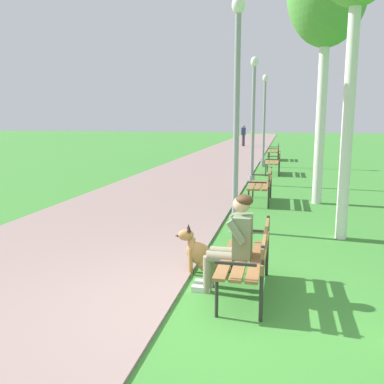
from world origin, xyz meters
name	(u,v)px	position (x,y,z in m)	size (l,w,h in m)	color
ground_plane	(200,314)	(0.00, 0.00, 0.00)	(120.00, 120.00, 0.00)	#3D8433
paved_path	(234,150)	(-2.50, 24.00, 0.02)	(4.30, 60.00, 0.04)	gray
park_bench_near	(250,255)	(0.49, 0.66, 0.51)	(0.55, 1.50, 0.85)	olive
park_bench_mid	(263,183)	(0.33, 6.49, 0.51)	(0.55, 1.50, 0.85)	olive
park_bench_far	(275,161)	(0.47, 12.29, 0.51)	(0.55, 1.50, 0.85)	olive
park_bench_furthest	(275,150)	(0.33, 17.93, 0.51)	(0.55, 1.50, 0.85)	olive
person_seated_on_near_bench	(234,239)	(0.28, 0.71, 0.68)	(0.74, 0.49, 1.25)	gray
dog_shepherd	(203,255)	(-0.22, 1.25, 0.26)	(0.81, 0.41, 0.71)	#B27F47
lamp_post_near	(236,115)	(-0.05, 3.58, 2.22)	(0.24, 0.24, 4.29)	gray
lamp_post_mid	(253,120)	(-0.18, 9.41, 2.10)	(0.24, 0.24, 4.05)	gray
lamp_post_far	(264,120)	(-0.11, 14.73, 2.08)	(0.24, 0.24, 4.02)	gray
pedestrian_distant	(243,135)	(-2.30, 28.00, 0.84)	(0.32, 0.22, 1.65)	#383842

